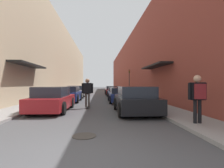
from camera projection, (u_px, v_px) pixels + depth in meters
The scene contains 17 objects.
ground at pixel (97, 94), 25.47m from camera, with size 122.17×122.17×0.00m, color #424244.
curb_strip_left at pixel (73, 92), 30.71m from camera, with size 1.80×55.53×0.12m.
curb_strip_right at pixel (121, 92), 31.30m from camera, with size 1.80×55.53×0.12m.
building_row_left at pixel (57, 62), 30.50m from camera, with size 4.90×55.53×10.70m.
building_row_right at pixel (137, 67), 31.50m from camera, with size 4.90×55.53×9.08m.
parked_car_left_0 at pixel (53, 100), 9.74m from camera, with size 1.88×4.22×1.37m.
parked_car_left_1 at pixel (68, 94), 14.86m from camera, with size 2.09×3.94×1.32m.
parked_car_left_2 at pixel (76, 92), 19.50m from camera, with size 1.90×4.03×1.33m.
parked_car_left_3 at pixel (80, 90), 24.26m from camera, with size 2.07×4.01×1.28m.
parked_car_right_0 at pixel (135, 100), 9.12m from camera, with size 2.06×4.05×1.39m.
parked_car_right_1 at pixel (120, 95), 14.65m from camera, with size 1.87×4.21×1.20m.
parked_car_right_2 at pixel (116, 92), 19.52m from camera, with size 1.95×4.37×1.17m.
parked_car_right_3 at pixel (112, 90), 24.96m from camera, with size 1.93×4.73×1.21m.
skateboarder at pixel (87, 90), 10.90m from camera, with size 0.72×0.78×1.86m.
manhole_cover at pixel (84, 136), 5.09m from camera, with size 0.70×0.70×0.02m.
traffic_light at pixel (129, 79), 25.45m from camera, with size 0.16×0.22×3.47m.
pedestrian at pixel (198, 93), 6.22m from camera, with size 0.69×0.38×1.73m.
Camera 1 is at (0.44, -3.35, 1.53)m, focal length 28.00 mm.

